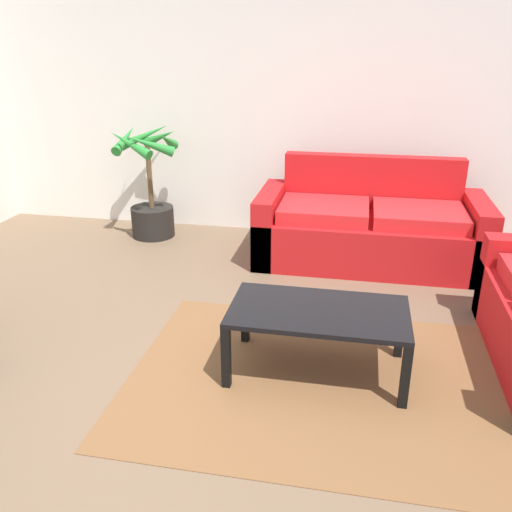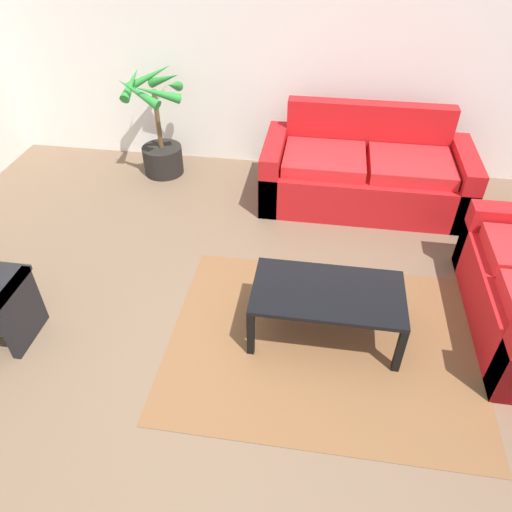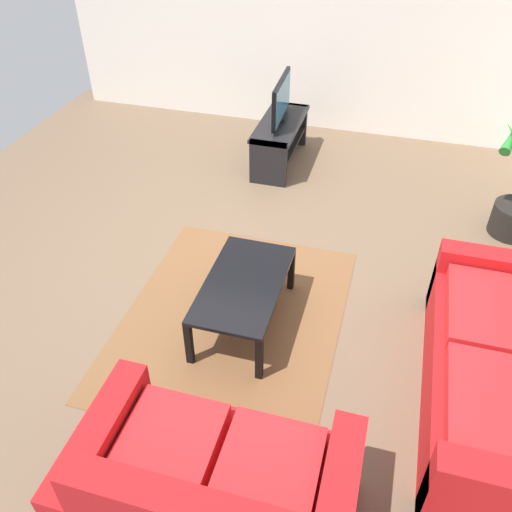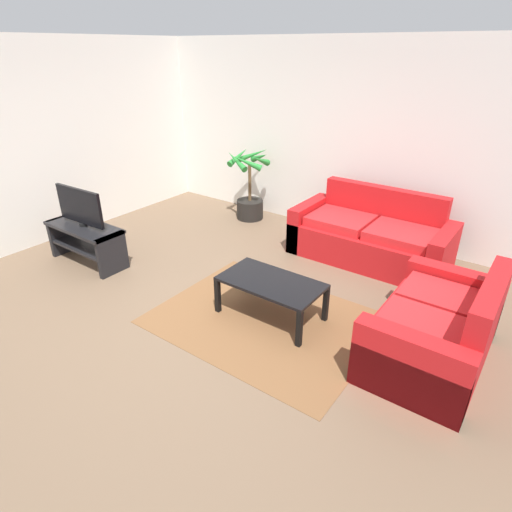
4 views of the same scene
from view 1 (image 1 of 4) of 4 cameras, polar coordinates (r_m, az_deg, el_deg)
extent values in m
plane|color=brown|center=(3.20, -7.78, -14.51)|extent=(6.60, 6.60, 0.00)
cube|color=silver|center=(5.52, 1.67, 16.31)|extent=(6.00, 0.06, 2.70)
cube|color=red|center=(4.96, 11.80, 1.67)|extent=(1.99, 0.90, 0.42)
cube|color=red|center=(5.19, 12.18, 7.73)|extent=(1.63, 0.16, 0.48)
cube|color=red|center=(4.99, 1.45, 3.47)|extent=(0.18, 0.90, 0.62)
cube|color=red|center=(5.03, 22.22, 1.97)|extent=(0.18, 0.90, 0.62)
cube|color=red|center=(4.84, 7.20, 4.81)|extent=(0.78, 0.66, 0.12)
cube|color=red|center=(4.86, 16.85, 4.10)|extent=(0.78, 0.66, 0.12)
cube|color=black|center=(3.20, 6.65, -5.86)|extent=(1.05, 0.57, 0.03)
cube|color=black|center=(3.15, -3.18, -10.66)|extent=(0.05, 0.05, 0.39)
cube|color=black|center=(3.09, 15.51, -12.20)|extent=(0.05, 0.05, 0.39)
cube|color=black|center=(3.59, -1.14, -6.24)|extent=(0.05, 0.05, 0.39)
cube|color=black|center=(3.54, 15.00, -7.49)|extent=(0.05, 0.05, 0.39)
cube|color=brown|center=(3.32, 6.19, -12.80)|extent=(2.20, 1.70, 0.01)
cylinder|color=black|center=(5.65, -10.83, 3.61)|extent=(0.43, 0.43, 0.31)
cylinder|color=brown|center=(5.52, -11.18, 8.21)|extent=(0.05, 0.05, 0.63)
cone|color=#268130|center=(5.39, -9.33, 11.95)|extent=(0.12, 0.43, 0.24)
cone|color=#268130|center=(5.59, -10.15, 12.26)|extent=(0.41, 0.22, 0.23)
cone|color=#268130|center=(5.70, -11.74, 12.33)|extent=(0.50, 0.33, 0.28)
cone|color=#268130|center=(5.54, -13.69, 11.91)|extent=(0.11, 0.47, 0.26)
cone|color=#268130|center=(5.27, -13.17, 11.47)|extent=(0.49, 0.25, 0.27)
cone|color=#268130|center=(5.22, -11.23, 11.52)|extent=(0.47, 0.30, 0.26)
camera|label=2|loc=(0.93, -65.59, 74.60)|focal=33.74mm
camera|label=3|loc=(4.77, 53.58, 28.64)|focal=37.60mm
camera|label=4|loc=(2.04, 115.12, 10.88)|focal=29.86mm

